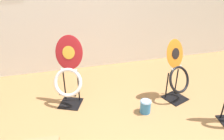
# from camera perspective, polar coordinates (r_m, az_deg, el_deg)

# --- Properties ---
(toilet_seat_display_crimson_swirl) EXTENTS (0.47, 0.44, 0.92)m
(toilet_seat_display_crimson_swirl) POSITION_cam_1_polar(r_m,az_deg,el_deg) (2.85, -11.29, -1.36)
(toilet_seat_display_crimson_swirl) COLOR black
(toilet_seat_display_crimson_swirl) RESTS_ON ground_plane
(toilet_seat_display_orange_sun) EXTENTS (0.42, 0.40, 0.84)m
(toilet_seat_display_orange_sun) POSITION_cam_1_polar(r_m,az_deg,el_deg) (3.05, 16.71, -1.07)
(toilet_seat_display_orange_sun) COLOR black
(toilet_seat_display_orange_sun) RESTS_ON ground_plane
(paint_can) EXTENTS (0.14, 0.14, 0.17)m
(paint_can) POSITION_cam_1_polar(r_m,az_deg,el_deg) (2.84, 8.74, -9.31)
(paint_can) COLOR teal
(paint_can) RESTS_ON ground_plane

